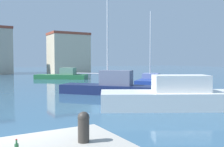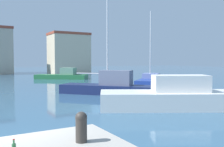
{
  "view_description": "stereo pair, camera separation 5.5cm",
  "coord_description": "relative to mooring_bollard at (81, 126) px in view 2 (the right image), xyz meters",
  "views": [
    {
      "loc": [
        -0.72,
        -6.5,
        2.7
      ],
      "look_at": [
        11.87,
        15.13,
        1.41
      ],
      "focal_mm": 40.32,
      "sensor_mm": 36.0,
      "label": 1
    },
    {
      "loc": [
        -0.67,
        -6.53,
        2.7
      ],
      "look_at": [
        11.87,
        15.13,
        1.41
      ],
      "focal_mm": 40.32,
      "sensor_mm": 36.0,
      "label": 2
    }
  ],
  "objects": [
    {
      "name": "mooring_bollard",
      "position": [
        0.0,
        0.0,
        0.0
      ],
      "size": [
        0.23,
        0.23,
        0.6
      ],
      "color": "#38332D",
      "rests_on": "pier_quay"
    },
    {
      "name": "water",
      "position": [
        13.78,
        22.07,
        -1.44
      ],
      "size": [
        160.0,
        160.0,
        0.0
      ],
      "primitive_type": "plane",
      "color": "#38607F",
      "rests_on": "ground"
    },
    {
      "name": "motorboat_green_far_left",
      "position": [
        10.37,
        31.08,
        -0.92
      ],
      "size": [
        7.37,
        6.52,
        1.66
      ],
      "color": "#28703D",
      "rests_on": "water"
    },
    {
      "name": "motorboat_white_far_right",
      "position": [
        8.19,
        5.97,
        -0.8
      ],
      "size": [
        8.27,
        5.99,
        1.88
      ],
      "color": "white",
      "rests_on": "water"
    },
    {
      "name": "sailboat_navy_outer_mooring",
      "position": [
        7.99,
        13.03,
        -0.78
      ],
      "size": [
        6.59,
        7.09,
        11.83
      ],
      "color": "#19234C",
      "rests_on": "water"
    },
    {
      "name": "sailboat_blue_distant_east",
      "position": [
        16.53,
        18.46,
        -0.99
      ],
      "size": [
        6.96,
        6.62,
        8.32
      ],
      "color": "#233D93",
      "rests_on": "water"
    },
    {
      "name": "waterfront_apartments",
      "position": [
        16.61,
        45.46,
        2.77
      ],
      "size": [
        7.85,
        5.64,
        8.41
      ],
      "color": "beige",
      "rests_on": "ground"
    }
  ]
}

